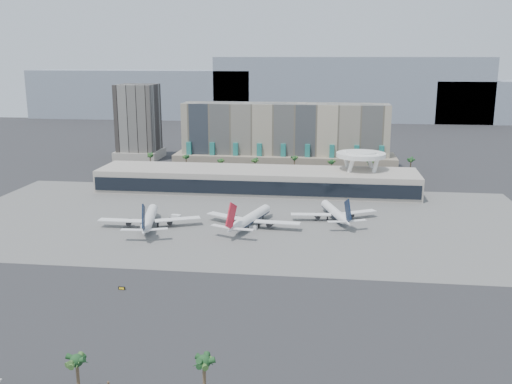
# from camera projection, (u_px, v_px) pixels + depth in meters

# --- Properties ---
(ground) EXTENTS (900.00, 900.00, 0.00)m
(ground) POSITION_uv_depth(u_px,v_px,m) (218.00, 263.00, 201.14)
(ground) COLOR #232326
(ground) RESTS_ON ground
(apron_pad) EXTENTS (260.00, 130.00, 0.06)m
(apron_pad) POSITION_uv_depth(u_px,v_px,m) (241.00, 219.00, 254.20)
(apron_pad) COLOR #5B5B59
(apron_pad) RESTS_ON ground
(mountain_ridge) EXTENTS (680.00, 60.00, 70.00)m
(mountain_ridge) POSITION_uv_depth(u_px,v_px,m) (321.00, 93.00, 644.26)
(mountain_ridge) COLOR gray
(mountain_ridge) RESTS_ON ground
(hotel) EXTENTS (140.00, 30.00, 42.00)m
(hotel) POSITION_uv_depth(u_px,v_px,m) (285.00, 143.00, 364.29)
(hotel) COLOR tan
(hotel) RESTS_ON ground
(office_tower) EXTENTS (30.00, 30.00, 52.00)m
(office_tower) POSITION_uv_depth(u_px,v_px,m) (139.00, 126.00, 400.39)
(office_tower) COLOR black
(office_tower) RESTS_ON ground
(terminal) EXTENTS (170.00, 32.50, 14.50)m
(terminal) POSITION_uv_depth(u_px,v_px,m) (257.00, 179.00, 305.60)
(terminal) COLOR #B6ABA0
(terminal) RESTS_ON ground
(saucer_structure) EXTENTS (26.00, 26.00, 21.89)m
(saucer_structure) POSITION_uv_depth(u_px,v_px,m) (361.00, 158.00, 302.04)
(saucer_structure) COLOR white
(saucer_structure) RESTS_ON ground
(palm_row) EXTENTS (157.80, 2.80, 13.10)m
(palm_row) POSITION_uv_depth(u_px,v_px,m) (276.00, 161.00, 337.74)
(palm_row) COLOR brown
(palm_row) RESTS_ON ground
(airliner_left) EXTENTS (42.65, 44.33, 15.47)m
(airliner_left) POSITION_uv_depth(u_px,v_px,m) (149.00, 219.00, 241.17)
(airliner_left) COLOR white
(airliner_left) RESTS_ON ground
(airliner_centre) EXTENTS (41.92, 43.44, 15.41)m
(airliner_centre) POSITION_uv_depth(u_px,v_px,m) (251.00, 218.00, 242.01)
(airliner_centre) COLOR white
(airliner_centre) RESTS_ON ground
(airliner_right) EXTENTS (38.23, 39.60, 14.08)m
(airliner_right) POSITION_uv_depth(u_px,v_px,m) (335.00, 212.00, 252.31)
(airliner_right) COLOR white
(airliner_right) RESTS_ON ground
(service_vehicle_a) EXTENTS (4.52, 2.80, 2.06)m
(service_vehicle_a) POSITION_uv_depth(u_px,v_px,m) (176.00, 217.00, 254.40)
(service_vehicle_a) COLOR white
(service_vehicle_a) RESTS_ON ground
(service_vehicle_b) EXTENTS (3.50, 2.49, 1.63)m
(service_vehicle_b) POSITION_uv_depth(u_px,v_px,m) (253.00, 227.00, 239.75)
(service_vehicle_b) COLOR white
(service_vehicle_b) RESTS_ON ground
(taxiway_sign) EXTENTS (2.27, 0.55, 1.02)m
(taxiway_sign) POSITION_uv_depth(u_px,v_px,m) (122.00, 288.00, 177.61)
(taxiway_sign) COLOR black
(taxiway_sign) RESTS_ON ground
(near_palm_a) EXTENTS (6.00, 6.00, 10.18)m
(near_palm_a) POSITION_uv_depth(u_px,v_px,m) (77.00, 367.00, 119.87)
(near_palm_a) COLOR brown
(near_palm_a) RESTS_ON ground
(near_palm_b) EXTENTS (6.00, 6.00, 12.79)m
(near_palm_b) POSITION_uv_depth(u_px,v_px,m) (204.00, 368.00, 114.52)
(near_palm_b) COLOR brown
(near_palm_b) RESTS_ON ground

